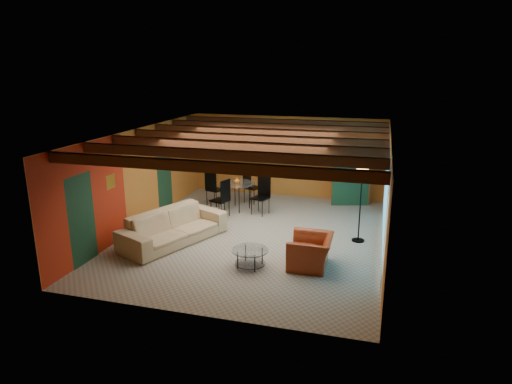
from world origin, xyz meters
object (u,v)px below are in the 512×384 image
(armchair, at_px, (311,251))
(potted_plant, at_px, (354,136))
(floor_lamp, at_px, (360,204))
(sofa, at_px, (174,227))
(dining_table, at_px, (237,191))
(coffee_table, at_px, (250,258))
(vase, at_px, (237,170))
(armoire, at_px, (352,174))

(armchair, height_order, potted_plant, potted_plant)
(floor_lamp, bearing_deg, potted_plant, 97.77)
(sofa, distance_m, dining_table, 3.08)
(coffee_table, height_order, floor_lamp, floor_lamp)
(armchair, distance_m, vase, 4.57)
(vase, bearing_deg, sofa, -103.22)
(dining_table, relative_size, vase, 12.30)
(sofa, relative_size, floor_lamp, 1.44)
(armchair, distance_m, potted_plant, 5.44)
(sofa, relative_size, vase, 15.49)
(armchair, distance_m, armoire, 5.16)
(floor_lamp, height_order, potted_plant, potted_plant)
(armchair, relative_size, coffee_table, 1.31)
(sofa, relative_size, armchair, 2.63)
(dining_table, xyz_separation_m, potted_plant, (3.33, 1.64, 1.59))
(armoire, bearing_deg, dining_table, -168.93)
(armoire, bearing_deg, floor_lamp, -97.32)
(sofa, relative_size, coffee_table, 3.44)
(sofa, distance_m, potted_plant, 6.39)
(sofa, bearing_deg, coffee_table, -87.93)
(floor_lamp, bearing_deg, armoire, 97.77)
(armchair, xyz_separation_m, vase, (-2.84, 3.46, 0.90))
(potted_plant, relative_size, vase, 2.39)
(armoire, distance_m, floor_lamp, 3.33)
(armoire, relative_size, vase, 10.78)
(armoire, height_order, floor_lamp, armoire)
(dining_table, distance_m, potted_plant, 4.04)
(armchair, xyz_separation_m, coffee_table, (-1.28, -0.41, -0.14))
(dining_table, bearing_deg, armchair, -50.64)
(armoire, relative_size, potted_plant, 4.50)
(armchair, height_order, dining_table, dining_table)
(floor_lamp, xyz_separation_m, potted_plant, (-0.45, 3.30, 1.20))
(dining_table, distance_m, armoire, 3.73)
(armchair, relative_size, armoire, 0.55)
(floor_lamp, bearing_deg, vase, 156.29)
(coffee_table, relative_size, potted_plant, 1.88)
(sofa, distance_m, armoire, 6.17)
(dining_table, relative_size, potted_plant, 5.14)
(armchair, height_order, armoire, armoire)
(potted_plant, bearing_deg, armchair, -95.51)
(dining_table, bearing_deg, coffee_table, -68.07)
(armoire, distance_m, potted_plant, 1.19)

